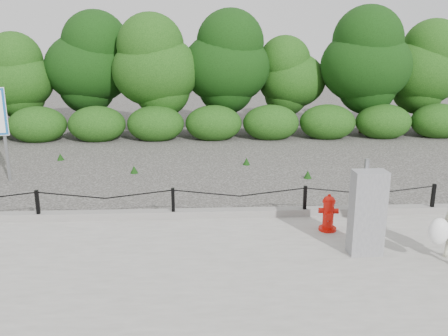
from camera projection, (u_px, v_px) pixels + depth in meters
ground at (174, 222)px, 8.99m from camera, size 90.00×90.00×0.00m
sidewalk at (167, 269)px, 7.05m from camera, size 14.00×4.00×0.08m
curb at (174, 214)px, 9.00m from camera, size 14.00×0.22×0.14m
chain_barrier at (173, 199)px, 8.87m from camera, size 10.06×0.06×0.60m
treeline at (198, 66)px, 16.98m from camera, size 20.25×3.59×4.43m
fire_hydrant at (328, 213)px, 8.33m from camera, size 0.36×0.38×0.67m
utility_cabinet at (367, 213)px, 7.33m from camera, size 0.52×0.37×1.49m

